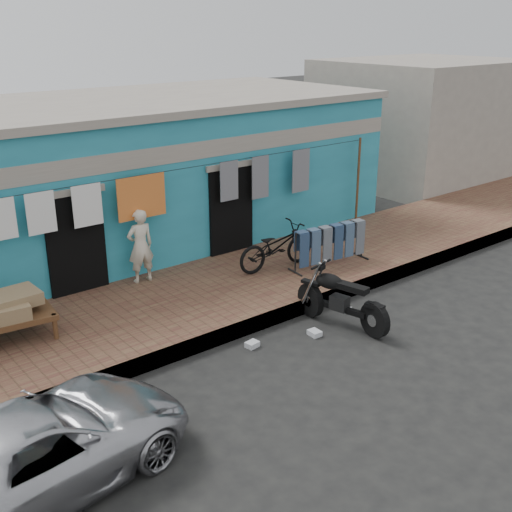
{
  "coord_description": "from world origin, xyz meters",
  "views": [
    {
      "loc": [
        -6.52,
        -6.12,
        5.01
      ],
      "look_at": [
        0.0,
        2.0,
        1.15
      ],
      "focal_mm": 45.0,
      "sensor_mm": 36.0,
      "label": 1
    }
  ],
  "objects_px": {
    "car": "(36,449)",
    "jeans_rack": "(330,245)",
    "seated_person": "(140,246)",
    "motorcycle": "(342,298)",
    "bicycle": "(276,242)"
  },
  "relations": [
    {
      "from": "car",
      "to": "jeans_rack",
      "type": "height_order",
      "value": "jeans_rack"
    },
    {
      "from": "car",
      "to": "seated_person",
      "type": "bearing_deg",
      "value": -51.17
    },
    {
      "from": "car",
      "to": "bicycle",
      "type": "height_order",
      "value": "bicycle"
    },
    {
      "from": "car",
      "to": "seated_person",
      "type": "distance_m",
      "value": 5.55
    },
    {
      "from": "seated_person",
      "to": "jeans_rack",
      "type": "relative_size",
      "value": 0.78
    },
    {
      "from": "bicycle",
      "to": "jeans_rack",
      "type": "xyz_separation_m",
      "value": [
        0.97,
        -0.57,
        -0.12
      ]
    },
    {
      "from": "seated_person",
      "to": "motorcycle",
      "type": "relative_size",
      "value": 0.84
    },
    {
      "from": "motorcycle",
      "to": "jeans_rack",
      "type": "bearing_deg",
      "value": 37.94
    },
    {
      "from": "bicycle",
      "to": "jeans_rack",
      "type": "height_order",
      "value": "bicycle"
    },
    {
      "from": "car",
      "to": "jeans_rack",
      "type": "relative_size",
      "value": 2.04
    },
    {
      "from": "car",
      "to": "jeans_rack",
      "type": "bearing_deg",
      "value": -80.3
    },
    {
      "from": "bicycle",
      "to": "car",
      "type": "bearing_deg",
      "value": 121.27
    },
    {
      "from": "seated_person",
      "to": "bicycle",
      "type": "distance_m",
      "value": 2.7
    },
    {
      "from": "jeans_rack",
      "to": "motorcycle",
      "type": "bearing_deg",
      "value": -129.61
    },
    {
      "from": "bicycle",
      "to": "jeans_rack",
      "type": "bearing_deg",
      "value": -115.84
    }
  ]
}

